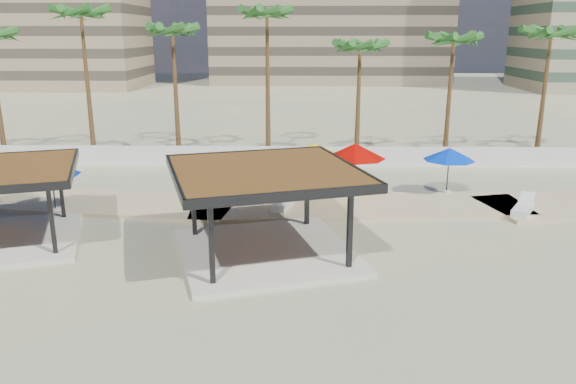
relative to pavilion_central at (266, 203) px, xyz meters
The scene contains 16 objects.
ground 3.13m from the pavilion_central, 27.02° to the right, with size 200.00×200.00×0.00m, color tan.
promenade 8.01m from the pavilion_central, 57.88° to the left, with size 44.45×7.97×0.24m.
boundary_wall 15.13m from the pavilion_central, 81.87° to the left, with size 56.00×0.30×1.20m, color silver.
pavilion_central is the anchor object (origin of this frame).
umbrella_b 7.82m from the pavilion_central, 75.17° to the left, with size 3.76×3.76×2.68m.
umbrella_c 8.31m from the pavilion_central, 61.08° to the left, with size 3.36×3.36×2.73m.
umbrella_d 12.03m from the pavilion_central, 42.40° to the left, with size 3.45×3.45×2.35m.
umbrella_f 11.14m from the pavilion_central, 154.96° to the left, with size 3.37×3.37×2.32m.
lounger_a 5.67m from the pavilion_central, 84.70° to the left, with size 1.13×2.12×0.76m.
lounger_b 12.58m from the pavilion_central, 22.40° to the left, with size 1.64×2.10×0.78m.
palm_b 22.90m from the pavilion_central, 126.15° to the left, with size 3.00×3.00×10.22m.
palm_c 19.29m from the pavilion_central, 111.99° to the left, with size 3.00×3.00×9.12m.
palm_d 19.14m from the pavilion_central, 92.79° to the left, with size 3.00×3.00×10.19m.
palm_e 18.74m from the pavilion_central, 73.49° to the left, with size 3.00×3.00×8.12m.
palm_f 21.45m from the pavilion_central, 57.56° to the left, with size 3.00×3.00×8.56m.
palm_g 24.89m from the pavilion_central, 44.97° to the left, with size 3.00×3.00×8.93m.
Camera 1 is at (-0.90, -18.88, 8.16)m, focal length 35.00 mm.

